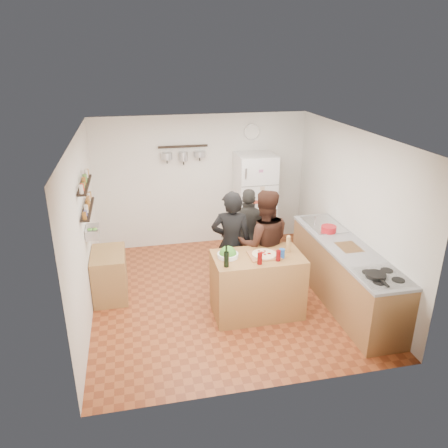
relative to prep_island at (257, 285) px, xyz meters
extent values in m
plane|color=brown|center=(-0.34, 0.58, -0.46)|extent=(4.20, 4.20, 0.00)
plane|color=white|center=(-0.34, 0.58, 2.04)|extent=(4.20, 4.20, 0.00)
plane|color=silver|center=(-0.34, 2.68, 0.79)|extent=(4.00, 0.00, 4.00)
plane|color=silver|center=(-2.34, 0.58, 0.79)|extent=(0.00, 4.20, 4.20)
plane|color=silver|center=(1.66, 0.58, 0.79)|extent=(0.00, 4.20, 4.20)
cube|color=#976137|center=(0.00, 0.00, 0.00)|extent=(1.25, 0.72, 0.91)
cube|color=#975E36|center=(0.08, -0.02, 0.47)|extent=(0.42, 0.34, 0.02)
cylinder|color=beige|center=(0.08, -0.02, 0.48)|extent=(0.34, 0.34, 0.02)
cylinder|color=white|center=(-0.42, 0.05, 0.48)|extent=(0.29, 0.29, 0.06)
cylinder|color=black|center=(-0.50, -0.22, 0.56)|extent=(0.07, 0.07, 0.21)
cylinder|color=#5A0708|center=(-0.05, -0.24, 0.53)|extent=(0.07, 0.07, 0.16)
cylinder|color=#5C070A|center=(0.22, -0.20, 0.53)|extent=(0.06, 0.06, 0.15)
cylinder|color=#A57A45|center=(0.45, 0.05, 0.56)|extent=(0.06, 0.06, 0.20)
cylinder|color=#1C4A9D|center=(0.30, -0.12, 0.52)|extent=(0.08, 0.08, 0.13)
imported|color=black|center=(-0.24, 0.61, 0.39)|extent=(0.70, 0.56, 1.68)
imported|color=black|center=(0.23, 0.49, 0.40)|extent=(0.90, 0.75, 1.70)
imported|color=#282624|center=(0.17, 1.09, 0.31)|extent=(0.97, 0.59, 1.54)
cube|color=#9E7042|center=(1.36, 0.03, -0.01)|extent=(0.63, 2.63, 0.90)
cube|color=white|center=(1.36, -0.92, 0.46)|extent=(0.60, 0.62, 0.02)
cylinder|color=black|center=(1.26, -0.91, 0.49)|extent=(0.25, 0.25, 0.05)
cube|color=silver|center=(1.36, 0.88, 0.46)|extent=(0.50, 0.80, 0.03)
cube|color=brown|center=(1.36, -0.01, 0.46)|extent=(0.30, 0.40, 0.02)
cylinder|color=red|center=(1.31, 0.58, 0.51)|extent=(0.24, 0.24, 0.10)
cube|color=white|center=(0.61, 2.33, 0.45)|extent=(0.70, 0.68, 1.80)
cylinder|color=silver|center=(0.61, 2.66, 1.69)|extent=(0.30, 0.03, 0.30)
cube|color=black|center=(-2.27, 0.78, 1.04)|extent=(0.12, 1.00, 0.02)
cube|color=black|center=(-2.27, 0.78, 1.40)|extent=(0.12, 1.00, 0.02)
cube|color=silver|center=(-2.24, 0.78, 0.69)|extent=(0.18, 0.35, 0.14)
cube|color=#9F7943|center=(-2.08, 0.92, -0.09)|extent=(0.50, 0.80, 0.73)
cube|color=black|center=(-0.69, 2.58, 1.49)|extent=(0.90, 0.04, 0.04)
camera|label=1|loc=(-1.61, -5.23, 3.10)|focal=35.00mm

